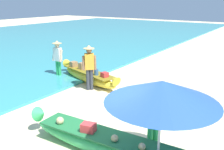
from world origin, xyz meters
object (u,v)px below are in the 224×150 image
at_px(boat_yellow_midground, 88,76).
at_px(patio_umbrella_large, 162,92).
at_px(boat_green_foreground, 108,144).
at_px(person_tourist_customer, 154,117).
at_px(person_vendor_hatted, 89,64).
at_px(person_vendor_assistant, 58,56).

bearing_deg(boat_yellow_midground, patio_umbrella_large, -37.93).
bearing_deg(boat_green_foreground, person_tourist_customer, 39.52).
bearing_deg(boat_yellow_midground, person_vendor_hatted, -47.48).
relative_size(boat_yellow_midground, person_vendor_hatted, 2.15).
xyz_separation_m(person_vendor_hatted, patio_umbrella_large, (4.45, -3.25, 0.77)).
bearing_deg(boat_yellow_midground, boat_green_foreground, -45.99).
bearing_deg(patio_umbrella_large, person_tourist_customer, 123.53).
height_order(boat_green_foreground, person_tourist_customer, person_tourist_customer).
bearing_deg(patio_umbrella_large, boat_yellow_midground, 142.07).
distance_m(boat_yellow_midground, person_vendor_assistant, 1.81).
distance_m(person_tourist_customer, patio_umbrella_large, 1.18).
relative_size(boat_green_foreground, person_vendor_assistant, 2.73).
bearing_deg(person_tourist_customer, boat_yellow_midground, 144.48).
distance_m(boat_green_foreground, person_vendor_hatted, 4.66).
distance_m(person_vendor_hatted, person_vendor_assistant, 2.40).
distance_m(boat_green_foreground, person_vendor_assistant, 6.78).
distance_m(person_vendor_hatted, person_tourist_customer, 4.80).
xyz_separation_m(boat_green_foreground, person_tourist_customer, (0.81, 0.67, 0.65)).
height_order(person_tourist_customer, person_vendor_assistant, person_vendor_assistant).
height_order(boat_yellow_midground, person_tourist_customer, person_tourist_customer).
bearing_deg(patio_umbrella_large, person_vendor_assistant, 150.73).
bearing_deg(person_vendor_hatted, boat_yellow_midground, 132.52).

